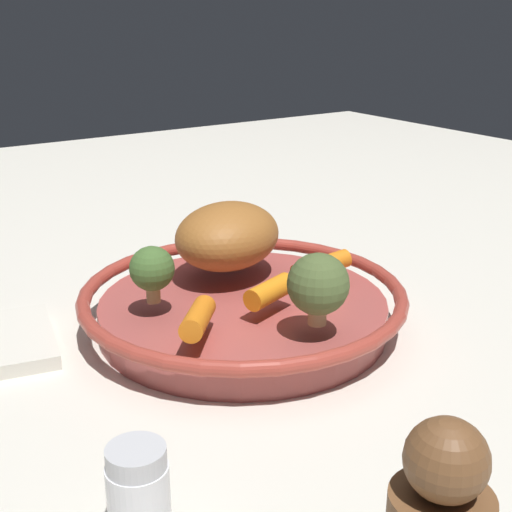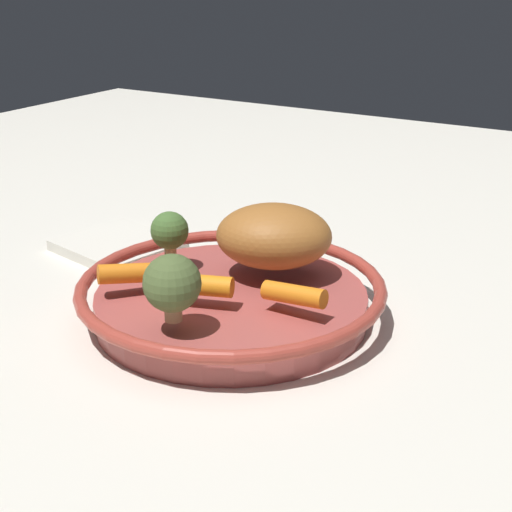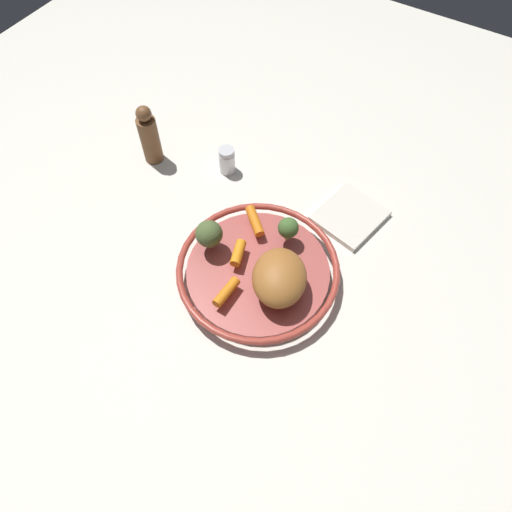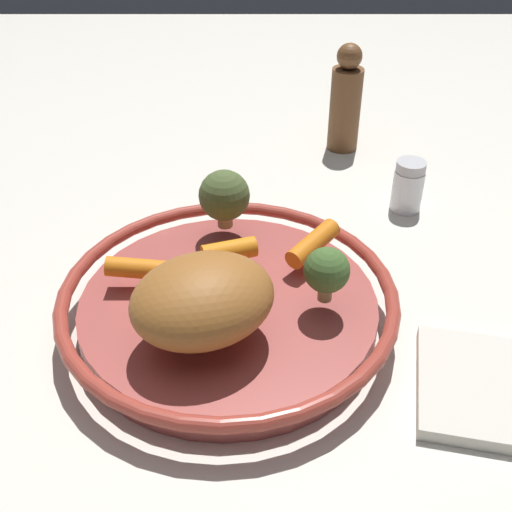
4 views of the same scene
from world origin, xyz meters
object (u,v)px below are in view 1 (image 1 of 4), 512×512
Objects in this scene: serving_bowl at (243,306)px; broccoli_floret_large at (318,285)px; baby_carrot_left at (198,318)px; baby_carrot_back at (268,292)px; broccoli_floret_small at (152,269)px; salt_shaker at (139,496)px; baby_carrot_center at (321,266)px; roast_chicken_piece at (227,236)px.

broccoli_floret_large reaches higher than serving_bowl.
baby_carrot_back is (-0.08, -0.01, 0.00)m from baby_carrot_left.
baby_carrot_left is 0.08m from broccoli_floret_small.
baby_carrot_back is at bearing -141.44° from salt_shaker.
broccoli_floret_large is at bearing 97.64° from baby_carrot_back.
baby_carrot_center reaches higher than serving_bowl.
roast_chicken_piece is 0.11m from baby_carrot_back.
broccoli_floret_small is 0.84× the size of broccoli_floret_large.
salt_shaker is (0.22, 0.22, 0.01)m from serving_bowl.
baby_carrot_center is at bearing -166.23° from baby_carrot_left.
broccoli_floret_small is at bearing -85.75° from baby_carrot_left.
baby_carrot_center and baby_carrot_back have the same top height.
baby_carrot_left is 0.11m from broccoli_floret_large.
baby_carrot_center reaches higher than salt_shaker.
baby_carrot_left is (0.09, 0.06, 0.03)m from serving_bowl.
baby_carrot_center is 0.18m from baby_carrot_left.
baby_carrot_left is 1.02× the size of salt_shaker.
roast_chicken_piece is 1.93× the size of broccoli_floret_large.
baby_carrot_back is 1.00× the size of broccoli_floret_small.
roast_chicken_piece is at bearing -100.87° from baby_carrot_back.
salt_shaker reaches higher than serving_bowl.
baby_carrot_back is 0.07m from broccoli_floret_large.
salt_shaker is at bearing 38.56° from baby_carrot_back.
roast_chicken_piece reaches higher than baby_carrot_back.
baby_carrot_center is at bearing 131.33° from roast_chicken_piece.
baby_carrot_left is at bearing 35.14° from serving_bowl.
broccoli_floret_small is at bearing -9.63° from serving_bowl.
salt_shaker is at bearing 33.47° from baby_carrot_center.
broccoli_floret_small is at bearing -34.77° from baby_carrot_back.
baby_carrot_center is 0.09m from baby_carrot_back.
roast_chicken_piece is at bearing -158.75° from broccoli_floret_small.
baby_carrot_back is at bearing 79.13° from roast_chicken_piece.
broccoli_floret_large is (-0.01, 0.06, 0.03)m from baby_carrot_back.
salt_shaker is (0.23, 0.11, -0.05)m from broccoli_floret_large.
serving_bowl is 0.31m from salt_shaker.
serving_bowl is 5.96× the size of broccoli_floret_small.
serving_bowl is 0.06m from baby_carrot_back.
salt_shaker is (0.22, 0.17, -0.02)m from baby_carrot_back.
roast_chicken_piece reaches higher than broccoli_floret_large.
broccoli_floret_large is at bearing 128.01° from broccoli_floret_small.
baby_carrot_center is at bearing 169.20° from broccoli_floret_small.
baby_carrot_left reaches higher than baby_carrot_back.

